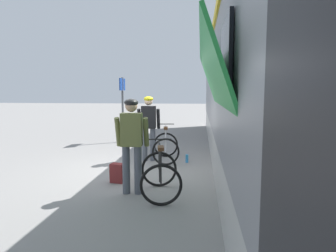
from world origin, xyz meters
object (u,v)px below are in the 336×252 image
Objects in this scene: cyclist_near_in_dark at (149,122)px; cyclist_far_in_olive at (132,138)px; backpack_on_platform at (117,173)px; train_car at (278,88)px; bicycle_far_black at (160,174)px; bicycle_near_silver at (166,146)px; water_bottle_near_the_bikes at (187,159)px; platform_sign_post at (123,99)px.

cyclist_near_in_dark is 1.00× the size of cyclist_far_in_olive.
train_car is at bearing 32.30° from backpack_on_platform.
train_car is 15.76× the size of bicycle_far_black.
bicycle_near_silver is at bearing 83.31° from cyclist_far_in_olive.
train_car is 3.74m from cyclist_far_in_olive.
water_bottle_near_the_bikes is at bearing 70.56° from cyclist_far_in_olive.
platform_sign_post is at bearing 129.83° from water_bottle_near_the_bikes.
backpack_on_platform is 5.28m from platform_sign_post.
cyclist_near_in_dark is at bearing 92.66° from backpack_on_platform.
bicycle_near_silver is (0.31, 2.68, -0.65)m from cyclist_far_in_olive.
cyclist_near_in_dark is at bearing 103.97° from bicycle_far_black.
platform_sign_post reaches higher than bicycle_near_silver.
bicycle_near_silver is at bearing 80.57° from backpack_on_platform.
cyclist_far_in_olive is 2.86m from water_bottle_near_the_bikes.
cyclist_near_in_dark reaches higher than water_bottle_near_the_bikes.
cyclist_near_in_dark is 0.73× the size of platform_sign_post.
train_car reaches higher than bicycle_near_silver.
cyclist_near_in_dark is (-3.19, 0.69, -0.91)m from train_car.
platform_sign_post is at bearing 110.98° from bicycle_far_black.
water_bottle_near_the_bikes is at bearing -12.72° from bicycle_near_silver.
bicycle_near_silver is at bearing 167.28° from water_bottle_near_the_bikes.
bicycle_near_silver is 2.74m from bicycle_far_black.
bicycle_near_silver reaches higher than backpack_on_platform.
bicycle_far_black is at bearing -85.57° from bicycle_near_silver.
cyclist_far_in_olive reaches higher than bicycle_far_black.
bicycle_near_silver is 2.86× the size of backpack_on_platform.
platform_sign_post is at bearing 142.28° from train_car.
bicycle_far_black is 0.49× the size of platform_sign_post.
train_car is at bearing 38.92° from bicycle_far_black.
backpack_on_platform is (-0.99, 0.69, -0.20)m from bicycle_far_black.
train_car is 10.51× the size of cyclist_near_in_dark.
water_bottle_near_the_bikes is at bearing 65.92° from backpack_on_platform.
cyclist_near_in_dark is 1.42m from water_bottle_near_the_bikes.
bicycle_far_black reaches higher than water_bottle_near_the_bikes.
train_car is 2.89m from water_bottle_near_the_bikes.
backpack_on_platform is (-3.50, -1.34, -1.77)m from train_car.
cyclist_far_in_olive reaches higher than bicycle_near_silver.
cyclist_far_in_olive is at bearing -42.58° from backpack_on_platform.
cyclist_near_in_dark reaches higher than bicycle_near_silver.
backpack_on_platform is 1.81× the size of water_bottle_near_the_bikes.
bicycle_far_black is 6.16m from platform_sign_post.
cyclist_far_in_olive is 1.16m from backpack_on_platform.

